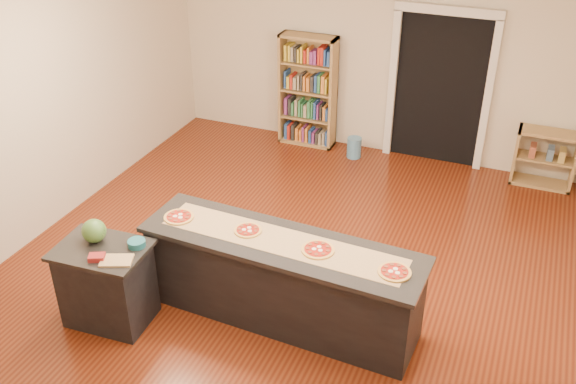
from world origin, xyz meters
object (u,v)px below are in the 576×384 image
at_px(side_counter, 107,284).
at_px(bookshelf, 308,91).
at_px(waste_bin, 354,148).
at_px(watermelon, 94,231).
at_px(kitchen_island, 281,280).
at_px(low_shelf, 545,158).

distance_m(side_counter, bookshelf, 4.49).
height_order(waste_bin, watermelon, watermelon).
height_order(kitchen_island, watermelon, watermelon).
xyz_separation_m(low_shelf, watermelon, (-3.83, -4.35, 0.56)).
relative_size(side_counter, low_shelf, 1.09).
bearing_deg(watermelon, side_counter, -34.99).
xyz_separation_m(bookshelf, low_shelf, (3.36, -0.02, -0.44)).
bearing_deg(bookshelf, low_shelf, -0.32).
xyz_separation_m(waste_bin, watermelon, (-1.27, -4.18, 0.80)).
relative_size(side_counter, bookshelf, 0.51).
xyz_separation_m(kitchen_island, side_counter, (-1.53, -0.65, -0.03)).
height_order(bookshelf, watermelon, bookshelf).
xyz_separation_m(kitchen_island, watermelon, (-1.65, -0.57, 0.50)).
bearing_deg(low_shelf, watermelon, -131.36).
bearing_deg(waste_bin, side_counter, -105.22).
distance_m(kitchen_island, side_counter, 1.67).
bearing_deg(low_shelf, waste_bin, -176.08).
xyz_separation_m(low_shelf, waste_bin, (-2.56, -0.18, -0.24)).
height_order(side_counter, low_shelf, side_counter).
bearing_deg(low_shelf, side_counter, -129.97).
relative_size(kitchen_island, bookshelf, 1.64).
bearing_deg(kitchen_island, waste_bin, 98.40).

